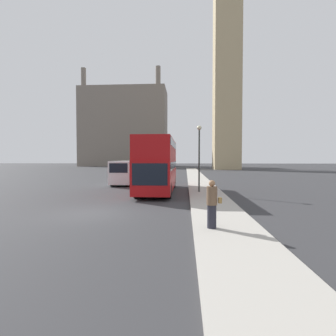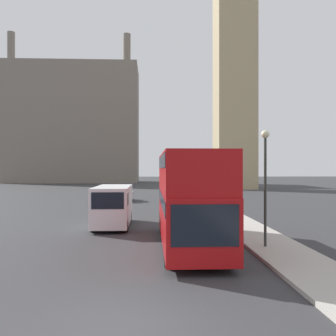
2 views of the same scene
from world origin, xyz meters
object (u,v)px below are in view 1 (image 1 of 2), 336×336
(red_double_decker_bus, at_px, (158,163))
(parked_sedan, at_px, (146,171))
(pedestrian, at_px, (212,204))
(street_lamp, at_px, (199,148))
(white_van, at_px, (125,172))
(clock_tower, at_px, (227,25))

(red_double_decker_bus, xyz_separation_m, parked_sedan, (-4.73, 24.34, -1.72))
(red_double_decker_bus, height_order, parked_sedan, red_double_decker_bus)
(pedestrian, relative_size, street_lamp, 0.34)
(white_van, distance_m, pedestrian, 19.23)
(clock_tower, distance_m, street_lamp, 60.17)
(clock_tower, height_order, red_double_decker_bus, clock_tower)
(pedestrian, bearing_deg, red_double_decker_bus, 105.60)
(white_van, height_order, parked_sedan, white_van)
(pedestrian, height_order, parked_sedan, pedestrian)
(parked_sedan, bearing_deg, pedestrian, -77.49)
(pedestrian, distance_m, street_lamp, 11.16)
(street_lamp, xyz_separation_m, parked_sedan, (-8.07, 25.12, -2.92))
(red_double_decker_bus, height_order, street_lamp, street_lamp)
(clock_tower, bearing_deg, red_double_decker_bus, -105.06)
(clock_tower, distance_m, white_van, 57.90)
(white_van, distance_m, parked_sedan, 18.26)
(clock_tower, height_order, white_van, clock_tower)
(clock_tower, relative_size, red_double_decker_bus, 7.21)
(parked_sedan, bearing_deg, clock_tower, 53.37)
(pedestrian, distance_m, parked_sedan, 36.86)
(red_double_decker_bus, bearing_deg, parked_sedan, 101.01)
(white_van, xyz_separation_m, parked_sedan, (-0.58, 18.24, -0.66))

